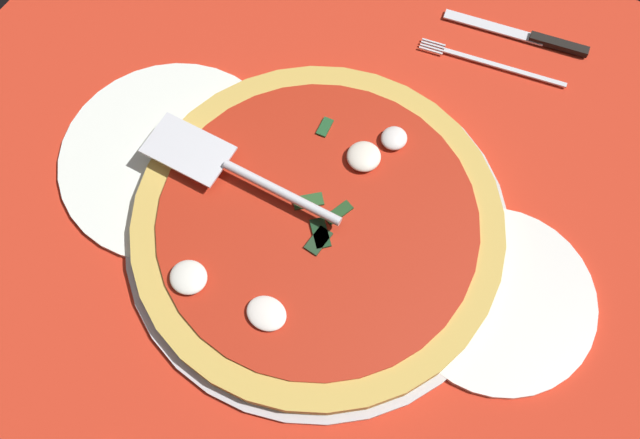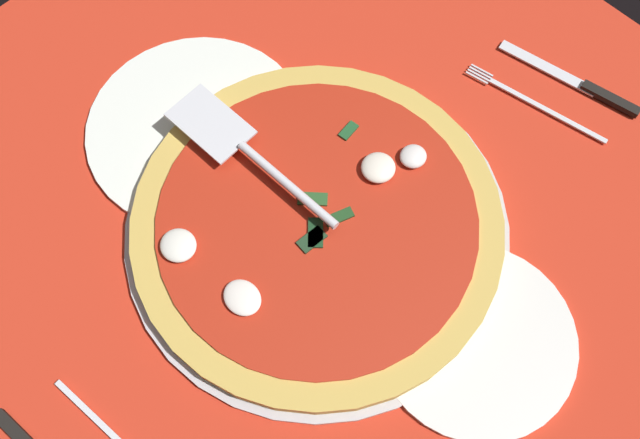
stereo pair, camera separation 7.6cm
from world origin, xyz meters
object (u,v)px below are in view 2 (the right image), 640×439
object	(u,v)px
place_setting_near	(558,96)
dinner_plate_left	(476,339)
pizza	(320,220)
dinner_plate_right	(197,129)
pizza_server	(245,152)

from	to	relation	value
place_setting_near	dinner_plate_left	bearing A→B (deg)	101.20
pizza	dinner_plate_right	bearing A→B (deg)	4.87
dinner_plate_right	place_setting_near	size ratio (longest dim) A/B	1.29
pizza	pizza_server	world-z (taller)	pizza_server
dinner_plate_left	pizza_server	xyz separation A→B (cm)	(31.07, 3.40, 4.03)
pizza_server	pizza	bearing A→B (deg)	-176.82
dinner_plate_left	pizza	xyz separation A→B (cm)	(20.44, 2.42, 1.40)
dinner_plate_left	dinner_plate_right	size ratio (longest dim) A/B	0.80
dinner_plate_left	pizza	size ratio (longest dim) A/B	0.52
dinner_plate_left	dinner_plate_right	xyz separation A→B (cm)	(39.38, 4.03, 0.00)
dinner_plate_right	pizza	bearing A→B (deg)	-175.13
dinner_plate_right	pizza_server	xyz separation A→B (cm)	(-8.31, -0.63, 4.03)
pizza	pizza_server	bearing A→B (deg)	5.27
dinner_plate_left	place_setting_near	size ratio (longest dim) A/B	1.04
pizza	place_setting_near	world-z (taller)	pizza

